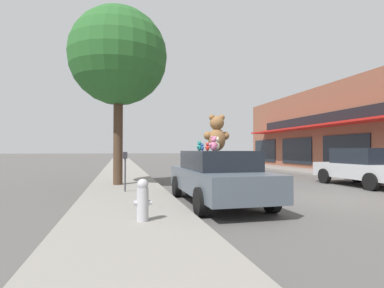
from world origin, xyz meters
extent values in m
plane|color=#514F4C|center=(0.00, 0.00, 0.00)|extent=(260.00, 260.00, 0.00)
cube|color=gray|center=(-5.94, 0.00, 0.06)|extent=(2.62, 90.00, 0.13)
cube|color=red|center=(6.55, 5.38, 3.04)|extent=(1.39, 25.95, 0.12)
cube|color=black|center=(7.20, 5.38, 3.59)|extent=(0.08, 24.71, 0.70)
cube|color=black|center=(7.21, 7.95, 1.40)|extent=(0.06, 3.91, 2.00)
cube|color=black|center=(7.21, 13.10, 1.40)|extent=(0.06, 3.91, 2.00)
cube|color=black|center=(7.21, 18.25, 1.40)|extent=(0.06, 3.91, 2.00)
cube|color=#4C5660|center=(-3.57, 0.17, 0.63)|extent=(1.77, 4.58, 0.61)
cube|color=black|center=(-3.57, 0.17, 1.18)|extent=(1.55, 2.52, 0.50)
cylinder|color=black|center=(-4.42, 1.59, 0.32)|extent=(0.20, 0.65, 0.64)
cylinder|color=black|center=(-2.70, 1.59, 0.32)|extent=(0.20, 0.65, 0.64)
cylinder|color=black|center=(-4.43, -1.24, 0.32)|extent=(0.20, 0.65, 0.64)
cylinder|color=black|center=(-2.72, -1.25, 0.32)|extent=(0.20, 0.65, 0.64)
ellipsoid|color=olive|center=(-3.56, 0.22, 1.74)|extent=(0.49, 0.43, 0.62)
sphere|color=olive|center=(-3.56, 0.22, 2.20)|extent=(0.41, 0.41, 0.39)
sphere|color=olive|center=(-3.42, 0.21, 2.35)|extent=(0.17, 0.17, 0.16)
sphere|color=olive|center=(-3.70, 0.22, 2.35)|extent=(0.17, 0.17, 0.16)
sphere|color=tan|center=(-3.55, 0.38, 2.18)|extent=(0.16, 0.16, 0.15)
sphere|color=olive|center=(-3.31, 0.24, 1.85)|extent=(0.24, 0.24, 0.23)
sphere|color=olive|center=(-3.81, 0.26, 1.85)|extent=(0.24, 0.24, 0.23)
ellipsoid|color=red|center=(-3.50, 1.32, 1.51)|extent=(0.16, 0.15, 0.16)
sphere|color=red|center=(-3.50, 1.32, 1.63)|extent=(0.14, 0.14, 0.10)
sphere|color=red|center=(-3.47, 1.29, 1.67)|extent=(0.06, 0.06, 0.04)
sphere|color=red|center=(-3.53, 1.34, 1.67)|extent=(0.06, 0.06, 0.04)
sphere|color=#FF4741|center=(-3.47, 1.35, 1.62)|extent=(0.05, 0.05, 0.04)
sphere|color=red|center=(-3.45, 1.28, 1.54)|extent=(0.08, 0.08, 0.06)
sphere|color=red|center=(-3.54, 1.36, 1.54)|extent=(0.08, 0.08, 0.06)
ellipsoid|color=beige|center=(-3.71, -0.20, 1.55)|extent=(0.23, 0.23, 0.23)
sphere|color=beige|center=(-3.71, -0.20, 1.72)|extent=(0.20, 0.20, 0.15)
sphere|color=beige|center=(-3.67, -0.17, 1.78)|extent=(0.09, 0.09, 0.06)
sphere|color=beige|center=(-3.75, -0.23, 1.78)|extent=(0.09, 0.09, 0.06)
sphere|color=white|center=(-3.74, -0.15, 1.71)|extent=(0.08, 0.08, 0.06)
sphere|color=beige|center=(-3.64, -0.13, 1.59)|extent=(0.12, 0.12, 0.08)
sphere|color=beige|center=(-3.79, -0.24, 1.59)|extent=(0.12, 0.12, 0.08)
ellipsoid|color=teal|center=(-4.01, 0.40, 1.52)|extent=(0.17, 0.17, 0.17)
sphere|color=teal|center=(-4.01, 0.40, 1.64)|extent=(0.15, 0.15, 0.11)
sphere|color=teal|center=(-3.98, 0.42, 1.68)|extent=(0.06, 0.06, 0.04)
sphere|color=teal|center=(-4.04, 0.37, 1.68)|extent=(0.06, 0.06, 0.04)
sphere|color=#47CDC6|center=(-4.04, 0.43, 1.64)|extent=(0.06, 0.06, 0.04)
sphere|color=teal|center=(-3.96, 0.45, 1.55)|extent=(0.09, 0.09, 0.06)
sphere|color=teal|center=(-4.07, 0.36, 1.55)|extent=(0.09, 0.09, 0.06)
ellipsoid|color=pink|center=(-3.88, -0.48, 1.55)|extent=(0.22, 0.20, 0.23)
sphere|color=pink|center=(-3.88, -0.48, 1.72)|extent=(0.19, 0.19, 0.15)
sphere|color=pink|center=(-3.83, -0.47, 1.78)|extent=(0.08, 0.08, 0.06)
sphere|color=pink|center=(-3.93, -0.50, 1.78)|extent=(0.08, 0.08, 0.06)
sphere|color=#FFA3DA|center=(-3.90, -0.43, 1.71)|extent=(0.07, 0.07, 0.06)
sphere|color=pink|center=(-3.80, -0.44, 1.59)|extent=(0.11, 0.11, 0.08)
sphere|color=pink|center=(-3.97, -0.50, 1.59)|extent=(0.11, 0.11, 0.08)
ellipsoid|color=blue|center=(-3.75, 1.05, 1.51)|extent=(0.14, 0.14, 0.14)
sphere|color=blue|center=(-3.75, 1.05, 1.61)|extent=(0.12, 0.12, 0.09)
sphere|color=blue|center=(-3.72, 1.07, 1.64)|extent=(0.05, 0.05, 0.04)
sphere|color=blue|center=(-3.77, 1.04, 1.64)|extent=(0.05, 0.05, 0.04)
sphere|color=#548DFF|center=(-3.77, 1.09, 1.60)|extent=(0.05, 0.05, 0.03)
sphere|color=blue|center=(-3.70, 1.09, 1.53)|extent=(0.07, 0.07, 0.05)
sphere|color=blue|center=(-3.80, 1.03, 1.53)|extent=(0.07, 0.07, 0.05)
cube|color=#B7B7BC|center=(3.46, 2.57, 0.61)|extent=(1.74, 4.04, 0.58)
cube|color=black|center=(3.46, 2.57, 1.22)|extent=(1.53, 2.09, 0.63)
cylinder|color=black|center=(2.60, 3.83, 0.32)|extent=(0.20, 0.64, 0.64)
cylinder|color=black|center=(4.31, 3.83, 0.32)|extent=(0.20, 0.64, 0.64)
cylinder|color=black|center=(2.60, 1.32, 0.32)|extent=(0.20, 0.64, 0.64)
cylinder|color=#473323|center=(-6.21, 4.33, 1.81)|extent=(0.36, 0.36, 3.37)
sphere|color=#286028|center=(-6.21, 4.33, 5.10)|extent=(3.77, 3.77, 3.77)
cylinder|color=#B2B2B7|center=(-5.73, -1.90, 0.44)|extent=(0.22, 0.22, 0.62)
sphere|color=#B2B2B7|center=(-5.73, -1.90, 0.81)|extent=(0.21, 0.21, 0.21)
cylinder|color=#B2B2B7|center=(-5.84, -1.90, 0.47)|extent=(0.10, 0.09, 0.09)
cylinder|color=#B2B2B7|center=(-5.61, -1.90, 0.47)|extent=(0.10, 0.09, 0.09)
cylinder|color=#4C4C51|center=(-5.98, 2.29, 0.65)|extent=(0.06, 0.06, 1.05)
cube|color=#2D2D33|center=(-5.98, 2.29, 1.29)|extent=(0.14, 0.10, 0.22)
camera|label=1|loc=(-6.16, -7.58, 1.45)|focal=28.00mm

